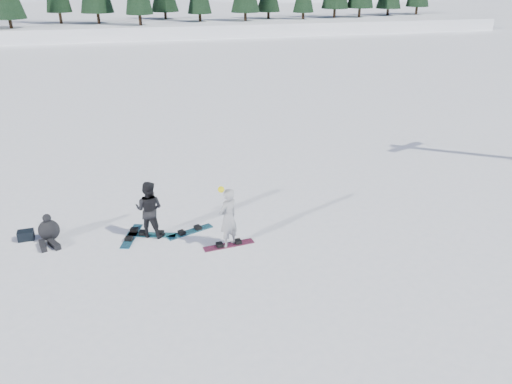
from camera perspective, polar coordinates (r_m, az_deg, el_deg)
ground at (r=15.02m, az=2.68°, el=-5.38°), size 420.00×420.00×0.00m
alpine_backdrop at (r=202.94m, az=-17.42°, el=16.86°), size 412.50×227.00×53.20m
snowboarder_woman at (r=14.25m, az=-3.21°, el=-2.95°), size 0.79×0.73×1.95m
snowboarder_man at (r=15.14m, az=-12.12°, el=-1.93°), size 1.06×0.96×1.76m
seated_rider at (r=15.96m, az=-22.60°, el=-4.15°), size 0.77×1.11×0.86m
gear_bag at (r=16.40m, az=-24.81°, el=-4.51°), size 0.46×0.32×0.30m
snowboard_woman at (r=14.68m, az=-3.12°, el=-6.08°), size 1.52×0.45×0.03m
snowboard_man at (r=15.53m, az=-11.85°, el=-4.80°), size 1.51×0.72×0.03m
snowboard_loose_a at (r=15.60m, az=-14.02°, el=-4.90°), size 0.73×1.51×0.03m
snowboard_loose_c at (r=15.50m, az=-7.56°, el=-4.53°), size 1.50×0.80×0.03m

